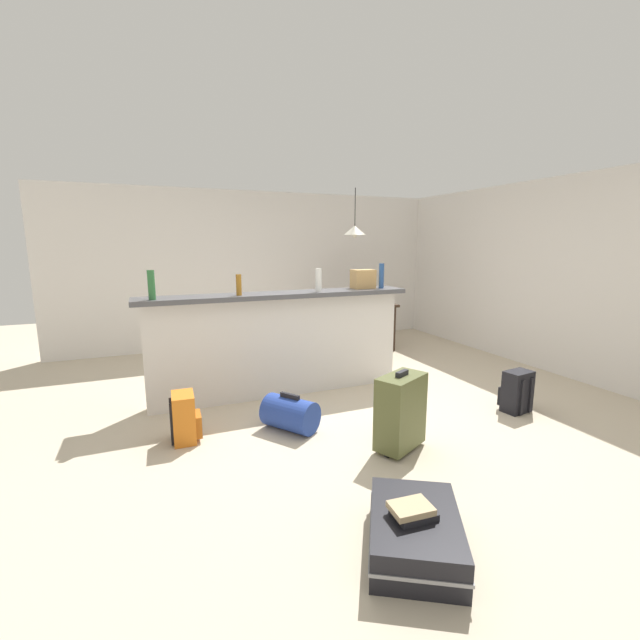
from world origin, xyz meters
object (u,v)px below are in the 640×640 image
(backpack_black, at_px, (516,392))
(grocery_bag, at_px, (363,279))
(book_stack, at_px, (412,511))
(bottle_green, at_px, (151,285))
(bottle_white, at_px, (319,280))
(duffel_bag_blue, at_px, (290,414))
(bottle_amber, at_px, (239,285))
(bottle_blue, at_px, (381,276))
(pendant_lamp, at_px, (355,230))
(backpack_orange, at_px, (185,418))
(dining_chair_near_partition, at_px, (369,324))
(suitcase_flat_black, at_px, (415,532))
(dining_table, at_px, (356,309))
(suitcase_upright_olive, at_px, (401,411))

(backpack_black, bearing_deg, grocery_bag, 124.79)
(book_stack, bearing_deg, backpack_black, 30.72)
(bottle_green, relative_size, bottle_white, 1.09)
(backpack_black, bearing_deg, duffel_bag_blue, 168.23)
(bottle_green, height_order, grocery_bag, bottle_green)
(bottle_green, distance_m, bottle_amber, 0.83)
(bottle_white, bearing_deg, grocery_bag, 11.20)
(duffel_bag_blue, bearing_deg, bottle_white, 53.39)
(bottle_blue, bearing_deg, pendant_lamp, 74.14)
(backpack_orange, bearing_deg, dining_chair_near_partition, 32.15)
(bottle_amber, height_order, suitcase_flat_black, bottle_amber)
(bottle_green, distance_m, dining_table, 3.45)
(suitcase_flat_black, xyz_separation_m, backpack_black, (2.09, 1.25, 0.09))
(bottle_white, bearing_deg, bottle_amber, 179.78)
(dining_chair_near_partition, height_order, suitcase_flat_black, dining_chair_near_partition)
(bottle_white, distance_m, dining_chair_near_partition, 1.77)
(dining_table, height_order, duffel_bag_blue, dining_table)
(bottle_white, relative_size, bottle_blue, 0.87)
(bottle_amber, distance_m, bottle_blue, 1.71)
(bottle_white, xyz_separation_m, pendant_lamp, (1.27, 1.63, 0.59))
(grocery_bag, xyz_separation_m, backpack_black, (1.00, -1.43, -1.06))
(suitcase_upright_olive, bearing_deg, book_stack, -120.33)
(dining_table, distance_m, suitcase_upright_olive, 3.34)
(bottle_green, relative_size, dining_table, 0.25)
(dining_chair_near_partition, height_order, duffel_bag_blue, dining_chair_near_partition)
(suitcase_flat_black, distance_m, backpack_black, 2.44)
(duffel_bag_blue, bearing_deg, backpack_black, -11.77)
(bottle_white, distance_m, suitcase_upright_olive, 1.81)
(bottle_amber, height_order, dining_chair_near_partition, bottle_amber)
(bottle_amber, xyz_separation_m, suitcase_upright_olive, (0.97, -1.54, -0.93))
(dining_table, distance_m, dining_chair_near_partition, 0.56)
(bottle_white, xyz_separation_m, suitcase_upright_olive, (0.09, -1.54, -0.95))
(bottle_green, height_order, duffel_bag_blue, bottle_green)
(pendant_lamp, xyz_separation_m, backpack_orange, (-2.80, -2.33, -1.67))
(bottle_white, bearing_deg, suitcase_upright_olive, -86.57)
(dining_chair_near_partition, bearing_deg, duffel_bag_blue, -134.76)
(bottle_white, bearing_deg, dining_table, 50.62)
(bottle_green, distance_m, backpack_orange, 1.30)
(suitcase_flat_black, bearing_deg, duffel_bag_blue, 94.86)
(dining_chair_near_partition, bearing_deg, backpack_orange, -147.85)
(bottle_green, height_order, dining_chair_near_partition, bottle_green)
(suitcase_upright_olive, bearing_deg, backpack_orange, 152.65)
(bottle_blue, bearing_deg, dining_chair_near_partition, 67.58)
(bottle_blue, xyz_separation_m, dining_chair_near_partition, (0.40, 0.97, -0.78))
(dining_chair_near_partition, height_order, pendant_lamp, pendant_lamp)
(bottle_green, height_order, pendant_lamp, pendant_lamp)
(pendant_lamp, distance_m, backpack_orange, 4.01)
(grocery_bag, height_order, dining_table, grocery_bag)
(grocery_bag, height_order, dining_chair_near_partition, grocery_bag)
(pendant_lamp, distance_m, suitcase_flat_black, 4.87)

